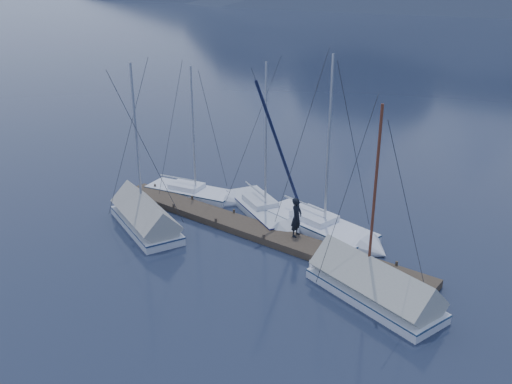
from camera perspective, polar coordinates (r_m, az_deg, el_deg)
ground at (r=25.22m, az=-2.81°, el=-5.98°), size 1000.00×1000.00×0.00m
dock at (r=26.55m, az=-0.00°, el=-4.20°), size 18.00×1.50×0.54m
mooring_posts at (r=26.73m, az=-0.85°, el=-3.45°), size 15.12×1.52×0.35m
sailboat_open_left at (r=31.04m, az=-5.66°, el=-0.31°), size 6.37×3.04×8.12m
sailboat_open_mid at (r=28.22m, az=1.40°, el=-2.48°), size 6.73×4.72×8.76m
sailboat_open_right at (r=26.65m, az=8.02°, el=-4.19°), size 7.40×3.43×9.46m
sailboat_covered_near at (r=22.05m, az=11.32°, el=-9.51°), size 6.82×3.63×8.49m
sailboat_covered_far at (r=27.93m, az=-11.89°, el=-2.59°), size 6.63×4.10×8.94m
person at (r=25.30m, az=4.29°, el=-2.67°), size 0.57×0.76×1.90m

